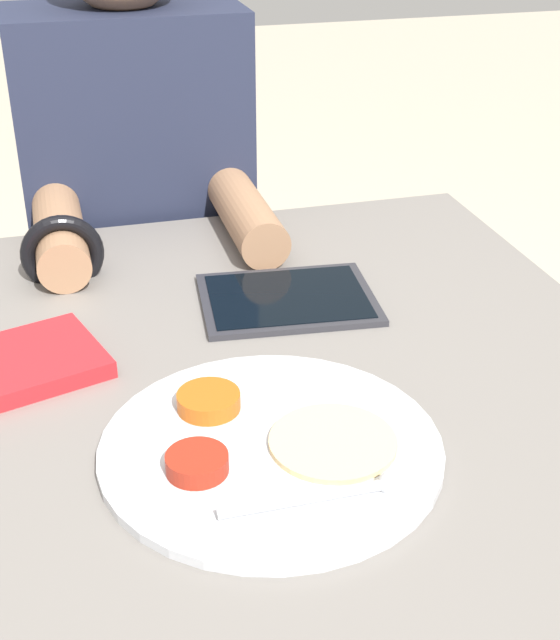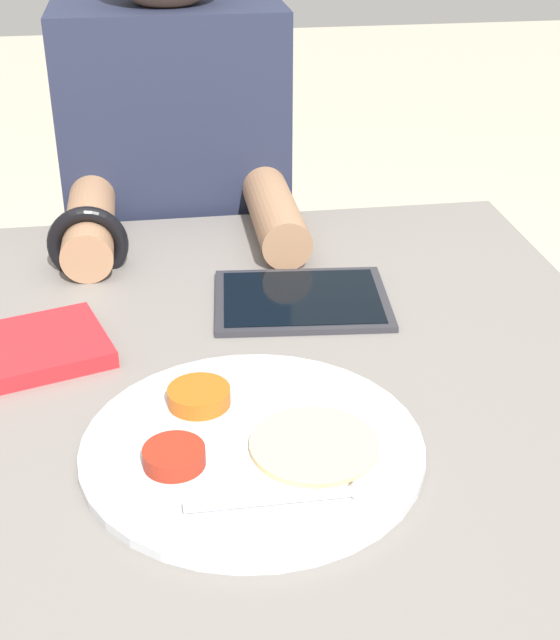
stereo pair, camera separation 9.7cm
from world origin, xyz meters
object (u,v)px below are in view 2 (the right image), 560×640
(thali_tray, at_px, (250,445))
(person_diner, at_px, (183,284))
(red_notebook, at_px, (20,352))
(tablet_device, at_px, (302,300))

(thali_tray, relative_size, person_diner, 0.27)
(thali_tray, distance_m, person_diner, 0.75)
(red_notebook, height_order, tablet_device, red_notebook)
(tablet_device, bearing_deg, person_diner, 107.90)
(tablet_device, bearing_deg, thali_tray, -108.92)
(thali_tray, height_order, person_diner, person_diner)
(person_diner, bearing_deg, tablet_device, -72.10)
(tablet_device, bearing_deg, red_notebook, -165.51)
(thali_tray, height_order, tablet_device, thali_tray)
(person_diner, bearing_deg, red_notebook, -111.74)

